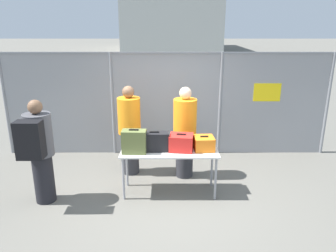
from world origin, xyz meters
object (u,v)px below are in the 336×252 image
(suitcase_orange, at_px, (205,143))
(security_worker_near, at_px, (186,132))
(suitcase_black, at_px, (155,142))
(inspection_table, at_px, (170,155))
(suitcase_olive, at_px, (135,142))
(utility_trailer, at_px, (205,119))
(traveler_hooded, at_px, (40,149))
(security_worker_far, at_px, (130,129))
(suitcase_red, at_px, (182,143))

(suitcase_orange, height_order, security_worker_near, security_worker_near)
(suitcase_black, relative_size, security_worker_near, 0.28)
(inspection_table, height_order, suitcase_olive, suitcase_olive)
(utility_trailer, bearing_deg, inspection_table, -106.17)
(suitcase_black, height_order, suitcase_orange, suitcase_black)
(inspection_table, height_order, traveler_hooded, traveler_hooded)
(traveler_hooded, xyz_separation_m, security_worker_near, (2.39, 1.02, -0.05))
(inspection_table, bearing_deg, suitcase_black, 178.02)
(suitcase_olive, bearing_deg, security_worker_far, 101.37)
(suitcase_orange, distance_m, security_worker_far, 1.56)
(suitcase_olive, relative_size, security_worker_far, 0.24)
(suitcase_olive, distance_m, suitcase_black, 0.35)
(suitcase_orange, relative_size, utility_trailer, 0.10)
(security_worker_near, height_order, utility_trailer, security_worker_near)
(suitcase_red, bearing_deg, utility_trailer, 76.98)
(suitcase_olive, bearing_deg, suitcase_red, 8.34)
(inspection_table, xyz_separation_m, suitcase_black, (-0.26, 0.01, 0.24))
(suitcase_black, relative_size, traveler_hooded, 0.29)
(suitcase_red, distance_m, security_worker_far, 1.25)
(suitcase_black, bearing_deg, utility_trailer, 69.79)
(inspection_table, relative_size, security_worker_far, 0.95)
(suitcase_orange, xyz_separation_m, utility_trailer, (0.37, 3.27, -0.51))
(suitcase_olive, relative_size, traveler_hooded, 0.24)
(suitcase_olive, xyz_separation_m, traveler_hooded, (-1.51, -0.26, -0.03))
(inspection_table, xyz_separation_m, utility_trailer, (0.96, 3.33, -0.32))
(inspection_table, xyz_separation_m, security_worker_far, (-0.77, 0.81, 0.20))
(traveler_hooded, bearing_deg, suitcase_red, 8.76)
(security_worker_near, bearing_deg, suitcase_olive, 37.58)
(suitcase_orange, bearing_deg, suitcase_black, -176.53)
(inspection_table, bearing_deg, suitcase_red, 8.48)
(suitcase_olive, xyz_separation_m, suitcase_red, (0.79, 0.12, -0.06))
(inspection_table, bearing_deg, suitcase_olive, -171.71)
(inspection_table, xyz_separation_m, traveler_hooded, (-2.10, -0.35, 0.25))
(suitcase_red, relative_size, security_worker_near, 0.25)
(security_worker_near, relative_size, utility_trailer, 0.51)
(suitcase_olive, height_order, security_worker_far, security_worker_far)
(suitcase_red, xyz_separation_m, security_worker_far, (-0.98, 0.78, -0.02))
(suitcase_orange, height_order, security_worker_far, security_worker_far)
(security_worker_far, bearing_deg, suitcase_orange, 150.58)
(suitcase_olive, bearing_deg, suitcase_black, 15.86)
(inspection_table, relative_size, traveler_hooded, 0.95)
(suitcase_olive, bearing_deg, inspection_table, 8.29)
(inspection_table, height_order, security_worker_near, security_worker_near)
(inspection_table, bearing_deg, security_worker_far, 133.57)
(suitcase_red, height_order, security_worker_far, security_worker_far)
(suitcase_red, relative_size, suitcase_orange, 1.19)
(inspection_table, relative_size, security_worker_near, 0.94)
(suitcase_orange, relative_size, security_worker_near, 0.21)
(suitcase_red, bearing_deg, suitcase_black, -177.36)
(security_worker_near, height_order, security_worker_far, security_worker_near)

